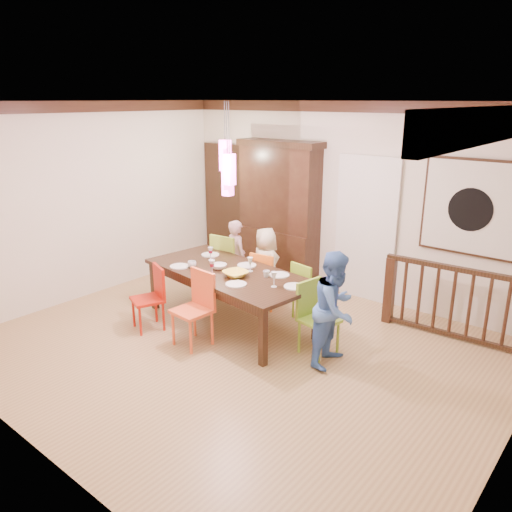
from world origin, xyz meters
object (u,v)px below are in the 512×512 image
Objects in this scene: chair_far_left at (230,259)px; person_far_left at (237,258)px; dining_table at (229,276)px; chair_end_right at (319,314)px; person_end_right at (335,309)px; person_far_mid at (266,266)px; china_hutch at (279,212)px; balustrade at (461,303)px.

person_far_left is (0.11, 0.04, 0.04)m from chair_far_left.
dining_table is 2.15× the size of person_far_left.
chair_end_right is 0.75× the size of person_far_left.
person_far_left is 2.45m from person_end_right.
person_far_left is at bearing -165.33° from chair_far_left.
chair_far_left is 2.54m from person_end_right.
person_far_left is at bearing 133.52° from dining_table.
person_end_right is at bearing 6.13° from dining_table.
person_far_mid is at bearing 176.35° from chair_far_left.
person_far_left is 0.88× the size of person_end_right.
person_far_mid is (0.57, -0.01, -0.01)m from person_far_left.
chair_far_left is 0.82× the size of person_far_left.
person_far_left is at bearing -96.38° from china_hutch.
person_far_left is at bearing 63.90° from person_end_right.
balustrade is at bearing -29.40° from chair_end_right.
person_far_mid is (-0.06, 0.86, -0.10)m from dining_table.
chair_end_right is 1.84m from balustrade.
china_hutch reaches higher than person_far_left.
chair_far_left is (-0.74, 0.83, -0.12)m from dining_table.
person_far_mid is (-2.63, -0.60, 0.08)m from balustrade.
person_end_right is (2.38, -0.86, 0.12)m from chair_far_left.
person_end_right reaches higher than chair_end_right.
china_hutch is 1.72× the size of person_end_right.
chair_end_right is at bearing 153.27° from chair_far_left.
balustrade is at bearing -6.37° from china_hutch.
person_far_left reaches higher than person_far_mid.
balustrade is 3.26m from person_far_left.
chair_end_right is 1.68m from person_far_mid.
person_end_right is at bearing 153.75° from chair_far_left.
person_far_mid reaches higher than dining_table.
person_far_mid is (-1.46, 0.82, 0.07)m from chair_end_right.
person_far_left is at bearing 77.89° from chair_end_right.
chair_far_left is 0.68m from person_far_mid.
china_hutch reaches higher than person_end_right.
chair_end_right is 0.38× the size of china_hutch.
chair_far_left is 0.72× the size of person_end_right.
chair_far_left is 0.42× the size of china_hutch.
chair_far_left is 3.37m from balustrade.
china_hutch is 2.00× the size of person_far_mid.
china_hutch is at bearing -108.55° from chair_far_left.
chair_far_left is at bearing -102.13° from china_hutch.
person_far_mid is at bearing 57.85° from person_end_right.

